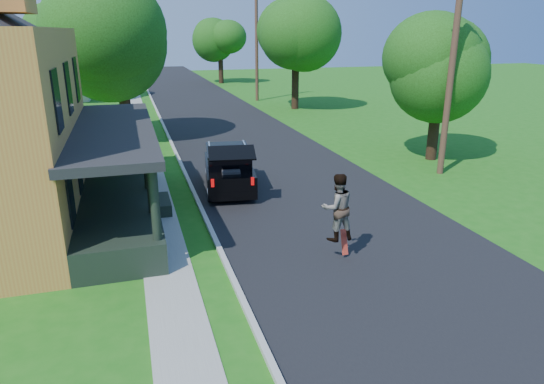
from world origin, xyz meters
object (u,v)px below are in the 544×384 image
object	(u,v)px
black_suv	(229,169)
skateboarder	(337,207)
utility_pole_near	(451,72)
tree_right_near	(440,59)

from	to	relation	value
black_suv	skateboarder	distance (m)	7.30
utility_pole_near	skateboarder	bearing A→B (deg)	-150.88
tree_right_near	utility_pole_near	bearing A→B (deg)	-113.96
skateboarder	utility_pole_near	size ratio (longest dim) A/B	0.22
black_suv	utility_pole_near	size ratio (longest dim) A/B	0.57
black_suv	skateboarder	world-z (taller)	skateboarder
black_suv	skateboarder	size ratio (longest dim) A/B	2.56
tree_right_near	black_suv	bearing A→B (deg)	-170.12
black_suv	utility_pole_near	world-z (taller)	utility_pole_near
tree_right_near	utility_pole_near	world-z (taller)	utility_pole_near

